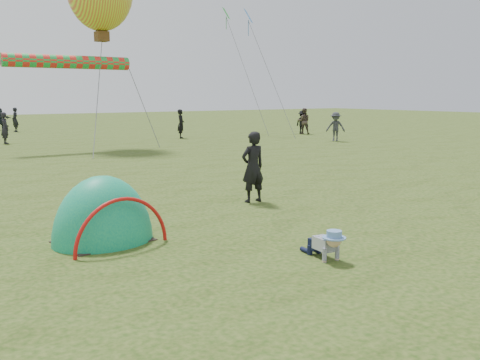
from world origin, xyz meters
TOP-DOWN VIEW (x-y plane):
  - ground at (0.00, 0.00)m, footprint 140.00×140.00m
  - crawling_toddler at (-0.37, -0.49)m, footprint 0.58×0.76m
  - popup_tent at (-3.01, 2.67)m, footprint 2.10×1.82m
  - standing_adult at (1.45, 4.05)m, footprint 0.66×0.44m
  - crowd_person_0 at (2.46, 34.70)m, footprint 0.51×0.69m
  - crowd_person_1 at (18.16, 20.95)m, footprint 1.09×1.06m
  - crowd_person_3 at (18.16, 21.10)m, footprint 0.69×1.09m
  - crowd_person_6 at (9.58, 22.69)m, footprint 0.67×0.77m
  - crowd_person_9 at (15.97, 15.71)m, footprint 1.17×1.24m
  - crowd_person_11 at (1.96, 37.55)m, footprint 1.60×0.56m
  - crowd_person_12 at (-0.20, 24.92)m, footprint 0.49×0.68m
  - rainbow_tube_kite at (1.79, 19.56)m, footprint 6.03×0.64m
  - diamond_kite_3 at (15.09, 25.89)m, footprint 0.94×0.94m
  - diamond_kite_4 at (15.20, 23.37)m, footprint 1.10×1.10m

SIDE VIEW (x-z plane):
  - ground at x=0.00m, z-range 0.00..0.00m
  - popup_tent at x=-3.01m, z-range -1.24..1.24m
  - crawling_toddler at x=-0.37m, z-range 0.00..0.54m
  - crowd_person_3 at x=18.16m, z-range 0.00..1.61m
  - crowd_person_9 at x=15.97m, z-range 0.00..1.68m
  - crowd_person_11 at x=1.96m, z-range 0.00..1.70m
  - crowd_person_12 at x=-0.20m, z-range 0.00..1.74m
  - crowd_person_0 at x=2.46m, z-range 0.00..1.76m
  - crowd_person_1 at x=18.16m, z-range 0.00..1.77m
  - crowd_person_6 at x=9.58m, z-range 0.00..1.79m
  - standing_adult at x=1.45m, z-range 0.00..1.79m
  - rainbow_tube_kite at x=1.79m, z-range 3.92..4.56m
  - diamond_kite_4 at x=15.20m, z-range 7.44..8.34m
  - diamond_kite_3 at x=15.09m, z-range 7.97..8.74m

